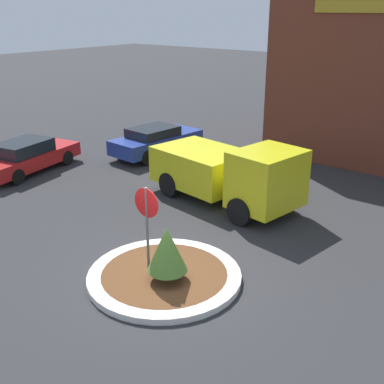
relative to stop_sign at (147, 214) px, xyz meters
The scene contains 7 objects.
ground_plane 1.76m from the stop_sign, ahead, with size 120.00×120.00×0.00m, color #2D2D30.
traffic_island 1.68m from the stop_sign, ahead, with size 3.95×3.95×0.17m.
stop_sign is the anchor object (origin of this frame).
island_shrub 1.04m from the stop_sign, 11.22° to the right, with size 1.00×1.00×1.43m.
utility_truck 5.43m from the stop_sign, 102.04° to the left, with size 5.84×3.12×2.28m.
parked_sedan_blue 10.81m from the stop_sign, 131.00° to the left, with size 2.15×4.62×1.37m.
parked_sedan_red 10.19m from the stop_sign, 162.96° to the left, with size 2.55×4.85×1.36m.
Camera 1 is at (7.19, -8.02, 6.55)m, focal length 45.00 mm.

